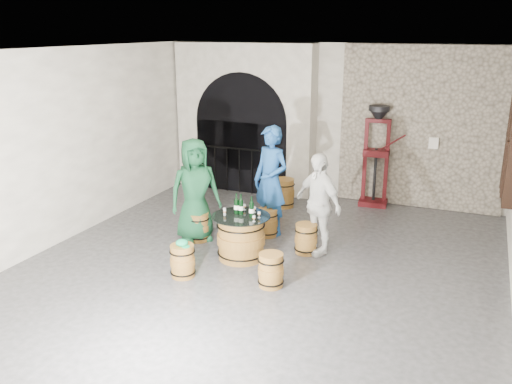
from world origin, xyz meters
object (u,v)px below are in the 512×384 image
at_px(person_green, 195,190).
at_px(barrel_stool_near_right, 271,270).
at_px(person_white, 318,204).
at_px(wine_bottle_left, 236,205).
at_px(wine_bottle_center, 252,209).
at_px(corking_press, 377,148).
at_px(barrel_stool_left, 199,227).
at_px(barrel_stool_right, 306,239).
at_px(barrel_table, 241,237).
at_px(barrel_stool_near_left, 183,261).
at_px(person_blue, 271,181).
at_px(barrel_stool_far, 268,222).
at_px(side_barrel, 284,193).
at_px(wine_bottle_right, 241,206).

bearing_deg(person_green, barrel_stool_near_right, -79.38).
xyz_separation_m(barrel_stool_near_right, person_white, (0.24, 1.41, 0.58)).
distance_m(person_green, wine_bottle_left, 1.00).
height_order(wine_bottle_center, corking_press, corking_press).
height_order(barrel_stool_left, wine_bottle_center, wine_bottle_center).
xyz_separation_m(barrel_stool_right, person_white, (0.15, 0.10, 0.58)).
relative_size(barrel_table, person_green, 0.52).
relative_size(barrel_stool_right, barrel_stool_near_left, 1.00).
xyz_separation_m(barrel_stool_left, wine_bottle_left, (0.87, -0.33, 0.60)).
bearing_deg(barrel_table, person_blue, 88.62).
relative_size(barrel_stool_near_right, wine_bottle_left, 1.51).
relative_size(barrel_stool_right, person_green, 0.28).
relative_size(barrel_table, barrel_stool_near_left, 1.87).
height_order(barrel_stool_far, barrel_stool_near_right, same).
bearing_deg(person_green, barrel_table, -69.76).
distance_m(barrel_stool_left, wine_bottle_center, 1.35).
distance_m(person_white, corking_press, 2.85).
bearing_deg(barrel_stool_right, barrel_table, -145.71).
relative_size(barrel_table, barrel_stool_far, 1.87).
bearing_deg(barrel_stool_right, person_white, 34.29).
bearing_deg(barrel_stool_right, barrel_stool_far, 151.46).
height_order(barrel_stool_near_left, person_white, person_white).
xyz_separation_m(person_blue, wine_bottle_center, (0.14, -1.17, -0.12)).
distance_m(person_green, wine_bottle_center, 1.28).
xyz_separation_m(person_blue, wine_bottle_left, (-0.14, -1.12, -0.12)).
bearing_deg(side_barrel, barrel_stool_right, -61.33).
distance_m(barrel_stool_near_left, person_blue, 2.30).
relative_size(barrel_stool_far, side_barrel, 0.84).
distance_m(barrel_stool_near_left, corking_press, 4.91).
bearing_deg(person_green, person_white, -39.86).
distance_m(barrel_stool_right, wine_bottle_left, 1.26).
relative_size(barrel_stool_near_left, side_barrel, 0.84).
distance_m(barrel_stool_far, wine_bottle_right, 1.16).
height_order(wine_bottle_right, side_barrel, wine_bottle_right).
bearing_deg(barrel_stool_near_left, person_green, 111.15).
bearing_deg(barrel_table, barrel_stool_left, 157.40).
xyz_separation_m(barrel_table, person_blue, (0.03, 1.19, 0.61)).
distance_m(barrel_stool_near_right, wine_bottle_right, 1.28).
distance_m(wine_bottle_right, corking_press, 3.73).
height_order(person_green, side_barrel, person_green).
bearing_deg(barrel_stool_far, person_green, -149.62).
height_order(barrel_stool_right, wine_bottle_center, wine_bottle_center).
height_order(barrel_stool_left, wine_bottle_left, wine_bottle_left).
bearing_deg(barrel_stool_near_right, person_blue, 111.52).
bearing_deg(barrel_stool_left, person_white, 8.27).
bearing_deg(wine_bottle_right, person_green, 160.31).
distance_m(wine_bottle_center, side_barrel, 2.75).
xyz_separation_m(barrel_table, side_barrel, (-0.26, 2.67, -0.06)).
xyz_separation_m(barrel_stool_far, barrel_stool_near_right, (0.76, -1.77, 0.00)).
height_order(barrel_table, wine_bottle_center, wine_bottle_center).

